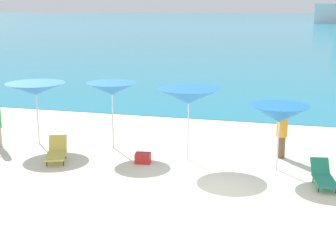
# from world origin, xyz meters

# --- Properties ---
(ground_plane) EXTENTS (50.00, 100.00, 0.30)m
(ground_plane) POSITION_xyz_m (0.00, 10.00, -0.15)
(ground_plane) COLOR beige
(ocean_water) EXTENTS (650.00, 440.00, 0.02)m
(ocean_water) POSITION_xyz_m (0.00, 228.70, 0.01)
(ocean_water) COLOR teal
(ocean_water) RESTS_ON ground_plane
(umbrella_1) EXTENTS (2.27, 2.27, 2.29)m
(umbrella_1) POSITION_xyz_m (-7.13, 3.15, 2.07)
(umbrella_1) COLOR silver
(umbrella_1) RESTS_ON ground_plane
(umbrella_2) EXTENTS (1.93, 1.93, 2.39)m
(umbrella_2) POSITION_xyz_m (-4.25, 3.35, 2.17)
(umbrella_2) COLOR silver
(umbrella_2) RESTS_ON ground_plane
(umbrella_3) EXTENTS (2.20, 2.20, 2.41)m
(umbrella_3) POSITION_xyz_m (-1.35, 2.76, 2.15)
(umbrella_3) COLOR silver
(umbrella_3) RESTS_ON ground_plane
(umbrella_4) EXTENTS (1.83, 1.83, 2.06)m
(umbrella_4) POSITION_xyz_m (1.57, 2.48, 1.79)
(umbrella_4) COLOR silver
(umbrella_4) RESTS_ON ground_plane
(lounge_chair_1) EXTENTS (0.79, 1.58, 0.62)m
(lounge_chair_1) POSITION_xyz_m (2.92, 1.43, 0.27)
(lounge_chair_1) COLOR #268C66
(lounge_chair_1) RESTS_ON ground_plane
(lounge_chair_5) EXTENTS (1.06, 1.49, 0.75)m
(lounge_chair_5) POSITION_xyz_m (-5.50, 1.46, 0.32)
(lounge_chair_5) COLOR #D8BF4C
(lounge_chair_5) RESTS_ON ground_plane
(beachgoer_1) EXTENTS (0.37, 0.37, 1.92)m
(beachgoer_1) POSITION_xyz_m (1.64, 3.80, 1.01)
(beachgoer_1) COLOR brown
(beachgoer_1) RESTS_ON ground_plane
(cooler_box) EXTENTS (0.55, 0.43, 0.34)m
(cooler_box) POSITION_xyz_m (-2.68, 1.99, 0.17)
(cooler_box) COLOR red
(cooler_box) RESTS_ON ground_plane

